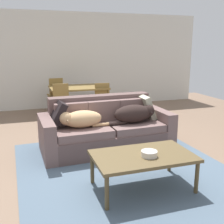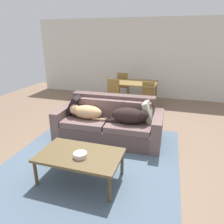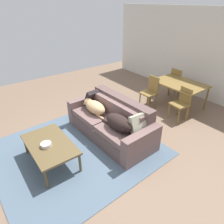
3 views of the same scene
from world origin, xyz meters
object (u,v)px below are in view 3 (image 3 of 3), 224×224
dog_on_right_cushion (120,123)px  dining_chair_near_right (182,102)px  couch (112,122)px  dog_on_left_cushion (94,107)px  throw_pillow_by_right_arm (140,125)px  dining_chair_far_left (177,81)px  throw_pillow_by_left_arm (93,97)px  dining_table (179,85)px  dining_chair_near_left (151,91)px  coffee_table (50,145)px  bowl_on_coffee_table (46,145)px

dog_on_right_cushion → dining_chair_near_right: bearing=87.0°
couch → dog_on_left_cushion: bearing=-162.0°
throw_pillow_by_right_arm → dining_chair_far_left: bearing=114.0°
throw_pillow_by_left_arm → dining_table: (0.84, 2.40, 0.03)m
dog_on_right_cushion → throw_pillow_by_left_arm: throw_pillow_by_left_arm is taller
throw_pillow_by_right_arm → dining_chair_near_left: (-1.31, 1.71, -0.16)m
throw_pillow_by_left_arm → dining_chair_near_left: dining_chair_near_left is taller
coffee_table → dog_on_left_cushion: bearing=110.5°
dog_on_left_cushion → dining_table: (0.49, 2.60, 0.08)m
bowl_on_coffee_table → dining_table: bearing=90.8°
throw_pillow_by_left_arm → dining_table: 2.54m
dining_table → dining_chair_far_left: bearing=130.5°
couch → dining_chair_far_left: size_ratio=2.39×
dog_on_right_cushion → dining_chair_near_right: (0.04, 2.06, -0.13)m
dog_on_left_cushion → couch: bearing=18.0°
dog_on_left_cushion → coffee_table: size_ratio=0.65×
dog_on_right_cushion → dining_table: 2.63m
dining_chair_near_left → throw_pillow_by_left_arm: bearing=-102.0°
couch → bowl_on_coffee_table: size_ratio=11.41×
bowl_on_coffee_table → dining_chair_far_left: bearing=97.0°
dog_on_left_cushion → coffee_table: 1.44m
bowl_on_coffee_table → dining_table: dining_table is taller
throw_pillow_by_left_arm → dog_on_right_cushion: bearing=-8.4°
coffee_table → dining_table: bearing=90.2°
couch → dining_table: couch is taller
throw_pillow_by_right_arm → coffee_table: size_ratio=0.35×
dog_on_left_cushion → dining_table: dining_table is taller
couch → dog_on_left_cushion: 0.57m
couch → dining_table: 2.45m
dining_chair_near_right → dining_chair_far_left: 1.50m
dog_on_left_cushion → dining_chair_near_right: size_ratio=0.91×
couch → dining_chair_near_right: bearing=72.8°
bowl_on_coffee_table → coffee_table: bearing=120.5°
dog_on_left_cushion → dining_chair_far_left: size_ratio=0.86×
dining_chair_near_right → dining_chair_far_left: (-1.00, 1.11, 0.02)m
couch → dog_on_right_cushion: size_ratio=2.65×
couch → dining_chair_near_right: (0.51, 1.90, 0.16)m
throw_pillow_by_right_arm → dog_on_right_cushion: bearing=-143.7°
throw_pillow_by_left_arm → dining_chair_far_left: size_ratio=0.47×
throw_pillow_by_left_arm → throw_pillow_by_right_arm: 1.64m
throw_pillow_by_left_arm → coffee_table: size_ratio=0.36×
dining_chair_far_left → dog_on_right_cushion: bearing=103.5°
couch → bowl_on_coffee_table: (0.07, -1.59, 0.15)m
throw_pillow_by_left_arm → couch: bearing=-1.9°
coffee_table → dining_table: 3.95m
dog_on_right_cushion → dining_table: dog_on_right_cushion is taller
coffee_table → couch: bearing=91.1°
dog_on_left_cushion → coffee_table: bearing=-71.5°
coffee_table → dining_table: size_ratio=0.88×
couch → dining_chair_near_left: 1.87m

